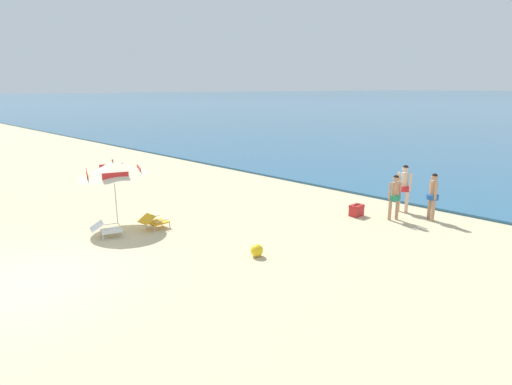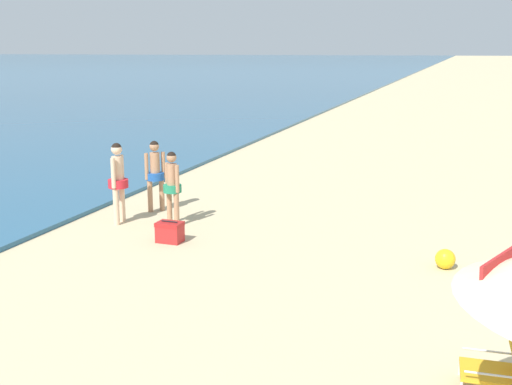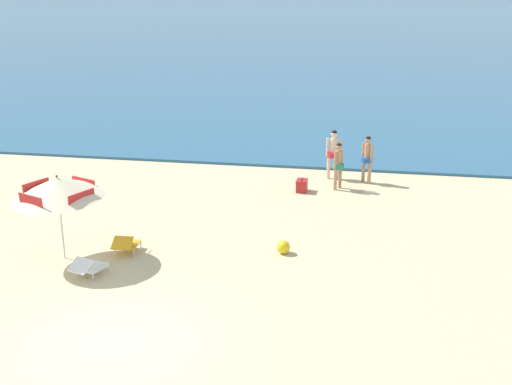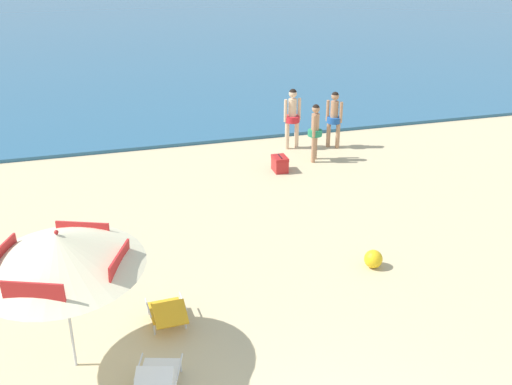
{
  "view_description": "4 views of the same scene",
  "coord_description": "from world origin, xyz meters",
  "px_view_note": "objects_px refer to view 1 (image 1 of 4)",
  "views": [
    {
      "loc": [
        10.09,
        -2.71,
        4.44
      ],
      "look_at": [
        0.37,
        7.07,
        0.99
      ],
      "focal_mm": 29.3,
      "sensor_mm": 36.0,
      "label": 1
    },
    {
      "loc": [
        -8.13,
        4.65,
        3.68
      ],
      "look_at": [
        1.66,
        7.9,
        1.33
      ],
      "focal_mm": 44.26,
      "sensor_mm": 36.0,
      "label": 2
    },
    {
      "loc": [
        4.59,
        -9.93,
        6.55
      ],
      "look_at": [
        1.59,
        6.73,
        0.95
      ],
      "focal_mm": 44.26,
      "sensor_mm": 36.0,
      "label": 3
    },
    {
      "loc": [
        -2.18,
        -3.78,
        5.7
      ],
      "look_at": [
        1.09,
        7.22,
        0.71
      ],
      "focal_mm": 41.59,
      "sensor_mm": 36.0,
      "label": 4
    }
  ],
  "objects_px": {
    "lounge_chair_under_umbrella": "(154,221)",
    "beach_ball": "(257,250)",
    "beach_umbrella_striped_main": "(113,169)",
    "cooler_box": "(356,210)",
    "lounge_chair_beside_umbrella": "(106,229)",
    "person_standing_beside": "(395,194)",
    "person_standing_near_shore": "(433,193)",
    "person_wading_in": "(404,185)"
  },
  "relations": [
    {
      "from": "lounge_chair_under_umbrella",
      "to": "beach_ball",
      "type": "height_order",
      "value": "lounge_chair_under_umbrella"
    },
    {
      "from": "beach_umbrella_striped_main",
      "to": "lounge_chair_under_umbrella",
      "type": "xyz_separation_m",
      "value": [
        1.42,
        0.54,
        -1.6
      ]
    },
    {
      "from": "lounge_chair_under_umbrella",
      "to": "cooler_box",
      "type": "distance_m",
      "value": 7.05
    },
    {
      "from": "beach_umbrella_striped_main",
      "to": "lounge_chair_beside_umbrella",
      "type": "relative_size",
      "value": 2.95
    },
    {
      "from": "person_standing_beside",
      "to": "person_standing_near_shore",
      "type": "bearing_deg",
      "value": 43.36
    },
    {
      "from": "beach_umbrella_striped_main",
      "to": "beach_ball",
      "type": "relative_size",
      "value": 8.6
    },
    {
      "from": "lounge_chair_beside_umbrella",
      "to": "beach_ball",
      "type": "distance_m",
      "value": 4.83
    },
    {
      "from": "person_standing_beside",
      "to": "lounge_chair_beside_umbrella",
      "type": "bearing_deg",
      "value": -124.44
    },
    {
      "from": "beach_umbrella_striped_main",
      "to": "lounge_chair_beside_umbrella",
      "type": "height_order",
      "value": "beach_umbrella_striped_main"
    },
    {
      "from": "lounge_chair_beside_umbrella",
      "to": "lounge_chair_under_umbrella",
      "type": "bearing_deg",
      "value": 76.03
    },
    {
      "from": "lounge_chair_under_umbrella",
      "to": "person_standing_beside",
      "type": "height_order",
      "value": "person_standing_beside"
    },
    {
      "from": "lounge_chair_beside_umbrella",
      "to": "beach_umbrella_striped_main",
      "type": "bearing_deg",
      "value": 139.76
    },
    {
      "from": "lounge_chair_under_umbrella",
      "to": "beach_ball",
      "type": "distance_m",
      "value": 4.02
    },
    {
      "from": "lounge_chair_under_umbrella",
      "to": "person_standing_near_shore",
      "type": "relative_size",
      "value": 0.55
    },
    {
      "from": "lounge_chair_beside_umbrella",
      "to": "person_wading_in",
      "type": "relative_size",
      "value": 0.58
    },
    {
      "from": "person_standing_beside",
      "to": "cooler_box",
      "type": "bearing_deg",
      "value": -157.37
    },
    {
      "from": "person_wading_in",
      "to": "person_standing_near_shore",
      "type": "bearing_deg",
      "value": -13.4
    },
    {
      "from": "person_standing_beside",
      "to": "beach_ball",
      "type": "height_order",
      "value": "person_standing_beside"
    },
    {
      "from": "person_standing_beside",
      "to": "person_wading_in",
      "type": "height_order",
      "value": "person_wading_in"
    },
    {
      "from": "lounge_chair_under_umbrella",
      "to": "beach_ball",
      "type": "bearing_deg",
      "value": 10.57
    },
    {
      "from": "lounge_chair_under_umbrella",
      "to": "person_standing_beside",
      "type": "distance_m",
      "value": 8.14
    },
    {
      "from": "beach_umbrella_striped_main",
      "to": "cooler_box",
      "type": "xyz_separation_m",
      "value": [
        5.28,
        6.44,
        -1.67
      ]
    },
    {
      "from": "person_standing_near_shore",
      "to": "lounge_chair_under_umbrella",
      "type": "bearing_deg",
      "value": -129.28
    },
    {
      "from": "person_standing_near_shore",
      "to": "person_standing_beside",
      "type": "bearing_deg",
      "value": -136.64
    },
    {
      "from": "person_standing_beside",
      "to": "person_wading_in",
      "type": "distance_m",
      "value": 1.19
    },
    {
      "from": "person_standing_near_shore",
      "to": "cooler_box",
      "type": "bearing_deg",
      "value": -146.84
    },
    {
      "from": "beach_umbrella_striped_main",
      "to": "beach_ball",
      "type": "distance_m",
      "value": 5.78
    },
    {
      "from": "person_standing_near_shore",
      "to": "cooler_box",
      "type": "xyz_separation_m",
      "value": [
        -2.09,
        -1.37,
        -0.75
      ]
    },
    {
      "from": "lounge_chair_under_umbrella",
      "to": "person_wading_in",
      "type": "xyz_separation_m",
      "value": [
        4.77,
        7.54,
        0.74
      ]
    },
    {
      "from": "person_standing_beside",
      "to": "beach_ball",
      "type": "distance_m",
      "value": 5.79
    },
    {
      "from": "person_standing_near_shore",
      "to": "lounge_chair_beside_umbrella",
      "type": "bearing_deg",
      "value": -125.89
    },
    {
      "from": "lounge_chair_beside_umbrella",
      "to": "cooler_box",
      "type": "height_order",
      "value": "lounge_chair_beside_umbrella"
    },
    {
      "from": "lounge_chair_beside_umbrella",
      "to": "person_standing_near_shore",
      "type": "relative_size",
      "value": 0.61
    },
    {
      "from": "person_wading_in",
      "to": "lounge_chair_under_umbrella",
      "type": "bearing_deg",
      "value": -122.31
    },
    {
      "from": "lounge_chair_beside_umbrella",
      "to": "person_wading_in",
      "type": "xyz_separation_m",
      "value": [
        5.13,
        8.99,
        0.74
      ]
    },
    {
      "from": "person_standing_near_shore",
      "to": "beach_ball",
      "type": "bearing_deg",
      "value": -107.0
    },
    {
      "from": "person_standing_near_shore",
      "to": "cooler_box",
      "type": "relative_size",
      "value": 3.28
    },
    {
      "from": "person_wading_in",
      "to": "beach_ball",
      "type": "height_order",
      "value": "person_wading_in"
    },
    {
      "from": "person_standing_near_shore",
      "to": "person_standing_beside",
      "type": "relative_size",
      "value": 1.04
    },
    {
      "from": "person_standing_near_shore",
      "to": "person_wading_in",
      "type": "relative_size",
      "value": 0.94
    },
    {
      "from": "person_wading_in",
      "to": "cooler_box",
      "type": "height_order",
      "value": "person_wading_in"
    },
    {
      "from": "lounge_chair_beside_umbrella",
      "to": "person_standing_near_shore",
      "type": "xyz_separation_m",
      "value": [
        6.3,
        8.71,
        0.68
      ]
    }
  ]
}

